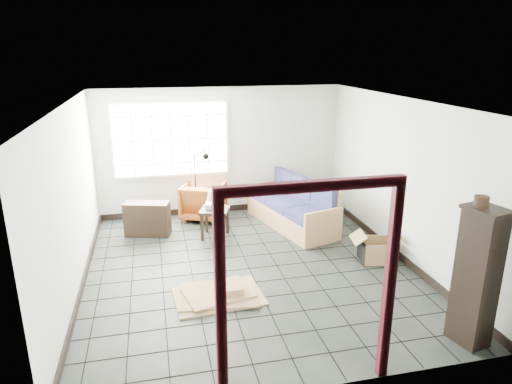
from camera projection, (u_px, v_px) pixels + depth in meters
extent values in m
plane|color=black|center=(249.00, 268.00, 7.19)|extent=(5.50, 5.50, 0.00)
cube|color=silver|center=(221.00, 151.00, 9.36)|extent=(5.00, 0.02, 2.60)
cube|color=silver|center=(311.00, 275.00, 4.25)|extent=(5.00, 0.02, 2.60)
cube|color=silver|center=(72.00, 202.00, 6.27)|extent=(0.02, 5.50, 2.60)
cube|color=silver|center=(401.00, 180.00, 7.34)|extent=(0.02, 5.50, 2.60)
cube|color=white|center=(249.00, 102.00, 6.41)|extent=(5.00, 5.50, 0.02)
cube|color=black|center=(222.00, 209.00, 9.71)|extent=(4.95, 0.03, 0.12)
cube|color=black|center=(83.00, 282.00, 6.64)|extent=(0.03, 5.45, 0.12)
cube|color=black|center=(393.00, 250.00, 7.71)|extent=(0.03, 5.45, 0.12)
cube|color=silver|center=(171.00, 139.00, 9.02)|extent=(2.32, 0.06, 1.52)
cube|color=white|center=(171.00, 140.00, 8.98)|extent=(2.20, 0.02, 1.40)
cube|color=#3A0D14|center=(221.00, 307.00, 4.19)|extent=(0.10, 0.08, 2.10)
cube|color=#3A0D14|center=(389.00, 286.00, 4.55)|extent=(0.10, 0.08, 2.10)
cube|color=#3A0D14|center=(313.00, 186.00, 4.04)|extent=(1.80, 0.08, 0.10)
cube|color=#9D6E46|center=(291.00, 217.00, 8.89)|extent=(1.31, 2.15, 0.36)
cube|color=#9D6E46|center=(323.00, 228.00, 7.98)|extent=(0.79, 0.27, 0.64)
cube|color=#9D6E46|center=(265.00, 196.00, 9.71)|extent=(0.79, 0.27, 0.64)
cube|color=#9D6E46|center=(307.00, 196.00, 8.94)|extent=(0.61, 1.95, 0.70)
cube|color=#1A1D43|center=(310.00, 215.00, 8.25)|extent=(0.87, 0.81, 0.16)
cube|color=#1A1D43|center=(324.00, 200.00, 8.31)|extent=(0.31, 0.66, 0.52)
cube|color=#1A1D43|center=(291.00, 204.00, 8.80)|extent=(0.87, 0.81, 0.16)
cube|color=#1A1D43|center=(303.00, 190.00, 8.86)|extent=(0.31, 0.66, 0.52)
cube|color=#1A1D43|center=(273.00, 195.00, 9.36)|extent=(0.87, 0.81, 0.16)
cube|color=#1A1D43|center=(285.00, 182.00, 9.42)|extent=(0.31, 0.66, 0.52)
imported|color=maroon|center=(204.00, 199.00, 9.21)|extent=(1.03, 1.00, 0.82)
cube|color=black|center=(215.00, 210.00, 8.26)|extent=(0.63, 0.63, 0.06)
cube|color=black|center=(202.00, 228.00, 8.17)|extent=(0.06, 0.06, 0.49)
cube|color=black|center=(224.00, 229.00, 8.14)|extent=(0.06, 0.06, 0.49)
cube|color=black|center=(207.00, 220.00, 8.55)|extent=(0.06, 0.06, 0.49)
cube|color=black|center=(227.00, 221.00, 8.51)|extent=(0.06, 0.06, 0.49)
cylinder|color=black|center=(214.00, 206.00, 8.20)|extent=(0.11, 0.11, 0.12)
cylinder|color=black|center=(213.00, 201.00, 8.17)|extent=(0.03, 0.03, 0.09)
cone|color=beige|center=(213.00, 195.00, 8.14)|extent=(0.28, 0.28, 0.18)
cube|color=silver|center=(213.00, 205.00, 8.30)|extent=(0.30, 0.26, 0.09)
cylinder|color=black|center=(206.00, 205.00, 8.29)|extent=(0.03, 0.06, 0.06)
cylinder|color=black|center=(197.00, 221.00, 9.12)|extent=(0.24, 0.24, 0.03)
cylinder|color=black|center=(196.00, 189.00, 8.92)|extent=(0.02, 0.02, 1.37)
cylinder|color=black|center=(200.00, 153.00, 8.68)|extent=(0.23, 0.03, 0.12)
sphere|color=black|center=(206.00, 156.00, 8.68)|extent=(0.13, 0.13, 0.12)
cube|color=black|center=(147.00, 219.00, 8.41)|extent=(0.87, 0.52, 0.63)
cube|color=black|center=(147.00, 218.00, 8.40)|extent=(0.80, 0.47, 0.03)
cube|color=black|center=(476.00, 278.00, 5.17)|extent=(0.39, 0.47, 1.65)
cube|color=black|center=(487.00, 210.00, 4.92)|extent=(0.44, 0.52, 0.04)
cylinder|color=black|center=(481.00, 201.00, 4.93)|extent=(0.16, 0.16, 0.12)
cube|color=olive|center=(376.00, 259.00, 7.49)|extent=(0.58, 0.49, 0.02)
cube|color=black|center=(361.00, 251.00, 7.42)|extent=(0.08, 0.41, 0.35)
cube|color=olive|center=(393.00, 250.00, 7.45)|extent=(0.08, 0.41, 0.35)
cube|color=olive|center=(381.00, 256.00, 7.24)|extent=(0.52, 0.10, 0.35)
cube|color=olive|center=(373.00, 245.00, 7.63)|extent=(0.52, 0.10, 0.35)
cube|color=olive|center=(358.00, 237.00, 7.34)|extent=(0.26, 0.44, 0.14)
cube|color=olive|center=(398.00, 236.00, 7.39)|extent=(0.26, 0.44, 0.14)
cube|color=olive|center=(218.00, 296.00, 6.37)|extent=(1.27, 0.95, 0.03)
cube|color=olive|center=(218.00, 294.00, 6.36)|extent=(1.14, 0.90, 0.03)
cube|color=olive|center=(218.00, 293.00, 6.36)|extent=(1.04, 0.85, 0.03)
cube|color=olive|center=(229.00, 289.00, 6.33)|extent=(0.37, 0.31, 0.10)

